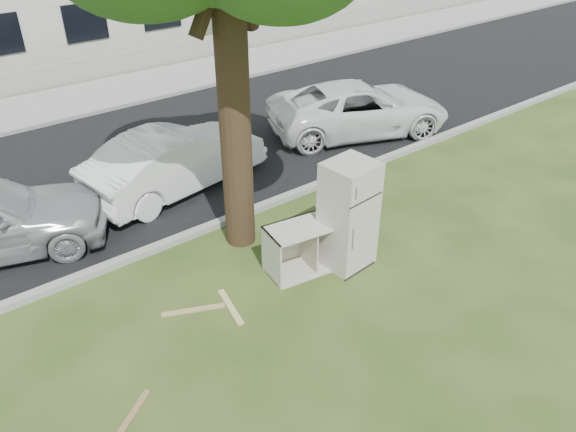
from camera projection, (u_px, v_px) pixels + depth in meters
ground at (320, 278)px, 9.48m from camera, size 120.00×120.00×0.00m
road at (158, 156)px, 13.50m from camera, size 120.00×7.00×0.01m
kerb_near at (240, 218)px, 11.12m from camera, size 120.00×0.18×0.12m
kerb_far at (100, 113)px, 15.88m from camera, size 120.00×0.18×0.12m
sidewalk at (82, 99)px, 16.85m from camera, size 120.00×2.80×0.01m
low_wall at (61, 74)px, 17.74m from camera, size 120.00×0.15×0.70m
fridge at (348, 215)px, 9.37m from camera, size 0.86×0.80×1.93m
cabinet at (300, 249)px, 9.46m from camera, size 1.20×0.85×0.87m
plank_a at (127, 422)px, 7.01m from camera, size 0.90×0.67×0.02m
plank_b at (193, 310)px, 8.78m from camera, size 0.95×0.50×0.02m
plank_c at (231, 307)px, 8.85m from camera, size 0.28×0.91×0.02m
car_center at (176, 160)px, 11.81m from camera, size 4.25×2.09×1.34m
car_right at (359, 108)px, 14.41m from camera, size 5.13×3.71×1.30m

